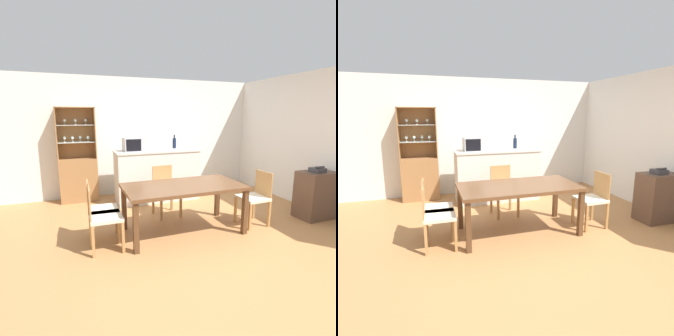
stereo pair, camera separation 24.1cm
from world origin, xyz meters
The scene contains 14 objects.
ground_plane centered at (0.00, 0.00, 0.00)m, with size 18.00×18.00×0.00m, color #B27A47.
wall_back centered at (0.00, 2.63, 1.27)m, with size 6.80×0.06×2.55m.
wall_right centered at (2.58, 0.30, 1.27)m, with size 0.06×4.60×2.55m.
kitchen_counter centered at (-0.01, 1.90, 0.53)m, with size 1.72×0.63×1.05m.
display_cabinet centered at (-1.54, 2.41, 0.58)m, with size 0.74×0.40×1.91m.
dining_table centered at (-0.12, 0.27, 0.65)m, with size 1.77×0.90×0.73m.
dining_chair_head_far centered at (-0.13, 1.04, 0.45)m, with size 0.44×0.44×0.86m.
dining_chair_side_left_near centered at (-1.32, 0.14, 0.45)m, with size 0.42×0.42×0.86m.
dining_chair_side_left_far centered at (-1.32, 0.41, 0.45)m, with size 0.43×0.43×0.86m.
dining_chair_side_right_near centered at (1.08, 0.14, 0.45)m, with size 0.42×0.42×0.86m.
microwave centered at (-0.45, 1.94, 1.18)m, with size 0.46×0.37×0.27m.
wine_bottle centered at (0.44, 2.06, 1.17)m, with size 0.08×0.08×0.29m.
side_cabinet centered at (2.24, 0.00, 0.41)m, with size 0.61×0.42×0.81m.
telephone centered at (2.21, -0.01, 0.85)m, with size 0.21×0.19×0.11m.
Camera 1 is at (-1.64, -3.17, 1.75)m, focal length 28.00 mm.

